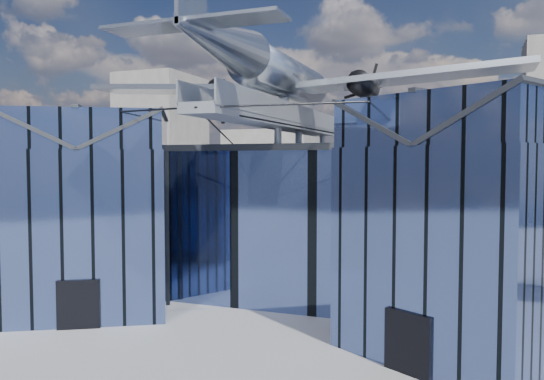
% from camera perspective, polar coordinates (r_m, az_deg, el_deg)
% --- Properties ---
extents(ground_plane, '(120.00, 120.00, 0.00)m').
position_cam_1_polar(ground_plane, '(30.14, -1.39, -13.99)').
color(ground_plane, gray).
extents(museum, '(32.88, 24.50, 17.60)m').
position_cam_1_polar(museum, '(34.44, 2.25, -2.45)').
color(museum, '#485B93').
rests_on(museum, ground).
extents(bg_towers, '(77.00, 24.50, 26.00)m').
position_cam_1_polar(bg_towers, '(77.77, 13.81, 3.80)').
color(bg_towers, slate).
rests_on(bg_towers, ground).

